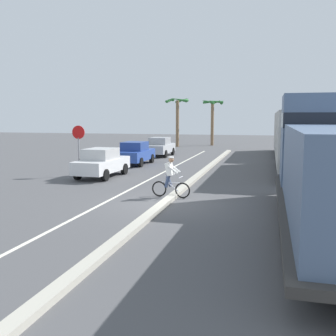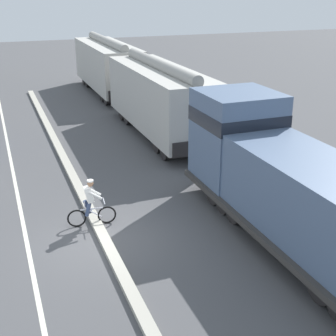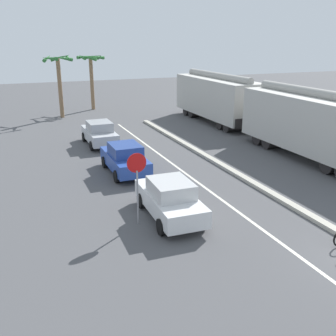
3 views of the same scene
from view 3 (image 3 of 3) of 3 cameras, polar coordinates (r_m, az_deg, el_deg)
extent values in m
cube|color=#B2AD9E|center=(18.78, 14.90, -3.70)|extent=(0.36, 36.00, 0.16)
cube|color=silver|center=(17.54, 8.55, -5.13)|extent=(0.14, 36.00, 0.01)
cube|color=#B3B0A9|center=(24.82, 20.18, 6.14)|extent=(2.90, 10.40, 3.10)
cylinder|color=#98968F|center=(24.55, 20.63, 10.08)|extent=(0.60, 9.88, 0.60)
cube|color=black|center=(29.06, 13.06, 6.03)|extent=(2.61, 0.10, 0.70)
cylinder|color=black|center=(28.01, 14.70, 4.39)|extent=(2.46, 0.90, 0.90)
cylinder|color=black|center=(27.17, 16.07, 3.85)|extent=(2.46, 0.90, 0.90)
cube|color=#B6B3AC|center=(34.15, 7.07, 10.20)|extent=(2.90, 10.40, 3.10)
cylinder|color=#9B9892|center=(33.95, 7.19, 13.09)|extent=(0.60, 9.88, 0.60)
cube|color=black|center=(38.95, 3.22, 9.52)|extent=(2.61, 0.10, 0.70)
cube|color=black|center=(29.95, 11.86, 6.47)|extent=(2.61, 0.10, 0.70)
cylinder|color=black|center=(37.72, 4.17, 8.44)|extent=(2.46, 0.90, 0.90)
cylinder|color=black|center=(36.75, 4.94, 8.16)|extent=(2.46, 0.90, 0.90)
cylinder|color=black|center=(32.17, 9.27, 6.52)|extent=(2.46, 0.90, 0.90)
cylinder|color=black|center=(31.26, 10.31, 6.12)|extent=(2.46, 0.90, 0.90)
cube|color=silver|center=(15.84, 0.23, -4.94)|extent=(1.84, 4.25, 0.70)
cube|color=beige|center=(15.46, 0.43, -2.94)|extent=(1.56, 1.95, 0.60)
cube|color=#1E232D|center=(16.36, -0.81, -1.91)|extent=(1.43, 0.17, 0.51)
cylinder|color=black|center=(16.88, -3.91, -4.76)|extent=(0.24, 0.65, 0.64)
cylinder|color=black|center=(17.36, 1.22, -4.04)|extent=(0.24, 0.65, 0.64)
cylinder|color=black|center=(14.63, -0.96, -8.54)|extent=(0.24, 0.65, 0.64)
cylinder|color=black|center=(15.18, 4.85, -7.55)|extent=(0.24, 0.65, 0.64)
cube|color=#28479E|center=(21.17, -6.28, 1.04)|extent=(1.71, 4.20, 0.70)
cube|color=navy|center=(20.84, -6.23, 2.63)|extent=(1.50, 1.90, 0.60)
cube|color=#1E232D|center=(21.79, -6.97, 3.17)|extent=(1.43, 0.12, 0.51)
cylinder|color=black|center=(22.29, -9.19, 0.87)|extent=(0.22, 0.64, 0.64)
cylinder|color=black|center=(22.68, -5.22, 1.34)|extent=(0.22, 0.64, 0.64)
cylinder|color=black|center=(19.89, -7.43, -1.22)|extent=(0.22, 0.64, 0.64)
cylinder|color=black|center=(20.32, -3.03, -0.65)|extent=(0.22, 0.64, 0.64)
cube|color=#B7BABF|center=(27.08, -9.91, 4.73)|extent=(1.72, 4.21, 0.70)
cube|color=#9C9EA2|center=(26.79, -9.91, 6.01)|extent=(1.51, 1.91, 0.60)
cube|color=#1E232D|center=(27.76, -10.38, 6.31)|extent=(1.43, 0.13, 0.51)
cylinder|color=black|center=(28.25, -12.07, 4.43)|extent=(0.22, 0.64, 0.64)
cylinder|color=black|center=(28.57, -8.88, 4.77)|extent=(0.22, 0.64, 0.64)
cylinder|color=black|center=(25.77, -10.96, 3.16)|extent=(0.22, 0.64, 0.64)
cylinder|color=black|center=(26.12, -7.50, 3.55)|extent=(0.22, 0.64, 0.64)
cylinder|color=gray|center=(15.17, -4.42, -4.33)|extent=(0.07, 0.07, 2.20)
cylinder|color=red|center=(14.70, -4.58, 0.74)|extent=(0.76, 0.03, 0.76)
cylinder|color=white|center=(14.72, -4.60, 0.75)|extent=(0.48, 0.02, 0.48)
cylinder|color=#846647|center=(37.15, -15.39, 11.05)|extent=(0.36, 0.36, 5.20)
cone|color=#2D7033|center=(37.00, -14.31, 15.24)|extent=(0.42, 1.82, 0.37)
cone|color=#2D7033|center=(37.80, -15.34, 15.22)|extent=(1.80, 1.03, 0.75)
cone|color=#2D7033|center=(37.22, -17.11, 15.03)|extent=(1.05, 1.79, 0.71)
cone|color=#2D7033|center=(36.33, -16.82, 14.99)|extent=(1.32, 1.66, 0.39)
cone|color=#2D7033|center=(36.15, -15.01, 15.13)|extent=(1.81, 1.00, 0.62)
cylinder|color=#846647|center=(40.77, -10.98, 11.88)|extent=(0.36, 0.36, 5.09)
cone|color=#2D7033|center=(40.72, -9.91, 15.60)|extent=(0.40, 1.84, 0.62)
cone|color=#2D7033|center=(41.42, -10.78, 15.60)|extent=(1.73, 1.21, 0.57)
cone|color=#2D7033|center=(41.31, -11.96, 15.52)|extent=(1.79, 1.04, 0.43)
cone|color=#2D7033|center=(40.26, -12.44, 15.42)|extent=(0.63, 1.85, 0.46)
cone|color=#2D7033|center=(39.72, -11.61, 15.44)|extent=(1.75, 1.17, 0.70)
cone|color=#2D7033|center=(39.90, -10.32, 15.53)|extent=(1.74, 1.19, 0.48)
camera|label=1|loc=(16.55, 88.65, -12.79)|focal=42.00mm
camera|label=2|loc=(9.80, 104.17, 1.29)|focal=50.00mm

